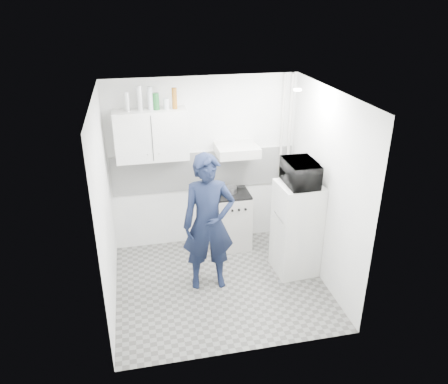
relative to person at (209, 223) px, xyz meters
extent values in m
plane|color=slate|center=(0.14, -0.06, -0.93)|extent=(2.80, 2.80, 0.00)
plane|color=white|center=(0.14, -0.06, 1.67)|extent=(2.80, 2.80, 0.00)
plane|color=white|center=(0.14, 1.19, 0.37)|extent=(2.80, 0.00, 2.80)
plane|color=white|center=(-1.26, -0.06, 0.37)|extent=(0.00, 2.60, 2.60)
plane|color=white|center=(1.54, -0.06, 0.37)|extent=(0.00, 2.60, 2.60)
imported|color=black|center=(0.00, 0.00, 0.00)|extent=(0.71, 0.48, 1.87)
cube|color=#B8B6AD|center=(0.52, 0.94, -0.50)|extent=(0.55, 0.55, 0.87)
cube|color=silver|center=(1.24, 0.08, -0.27)|extent=(0.59, 0.59, 1.34)
cube|color=black|center=(0.52, 0.94, -0.04)|extent=(0.52, 0.52, 0.03)
cylinder|color=silver|center=(0.51, 0.93, 0.02)|extent=(0.17, 0.17, 0.09)
imported|color=black|center=(1.24, 0.08, 0.56)|extent=(0.58, 0.40, 0.32)
cylinder|color=silver|center=(-0.89, 1.01, 1.39)|extent=(0.07, 0.07, 0.25)
cylinder|color=silver|center=(-0.73, 1.01, 1.43)|extent=(0.08, 0.08, 0.32)
cylinder|color=#B2B7BC|center=(-0.59, 1.01, 1.42)|extent=(0.07, 0.07, 0.31)
cylinder|color=#144C1E|center=(-0.51, 1.01, 1.38)|extent=(0.09, 0.09, 0.23)
cylinder|color=#B2B7BC|center=(-0.38, 1.01, 1.34)|extent=(0.08, 0.08, 0.15)
cylinder|color=brown|center=(-0.26, 1.01, 1.41)|extent=(0.07, 0.07, 0.28)
cube|color=silver|center=(-0.61, 1.01, 0.92)|extent=(1.00, 0.35, 0.70)
cube|color=#B8B6AD|center=(0.59, 0.94, 0.64)|extent=(0.60, 0.50, 0.14)
cube|color=white|center=(0.14, 1.17, 0.27)|extent=(2.74, 0.03, 0.60)
cylinder|color=#B8B6AD|center=(1.44, 1.11, 0.37)|extent=(0.05, 0.05, 2.60)
cylinder|color=#B8B6AD|center=(1.32, 1.11, 0.37)|extent=(0.04, 0.04, 2.60)
cylinder|color=white|center=(1.14, 0.14, 1.64)|extent=(0.10, 0.10, 0.02)
camera|label=1|loc=(-0.83, -4.87, 2.71)|focal=35.00mm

